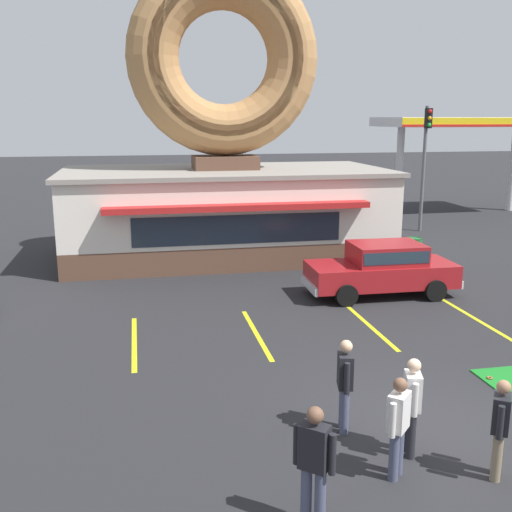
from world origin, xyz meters
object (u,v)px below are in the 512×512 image
at_px(pedestrian_blue_sweater_man, 398,423).
at_px(pedestrian_clipboard_woman, 412,402).
at_px(trash_bin, 414,250).
at_px(traffic_light_pole, 425,152).
at_px(car_red, 383,267).
at_px(pedestrian_leather_jacket_man, 500,425).
at_px(pedestrian_hooded_kid, 314,461).
at_px(pedestrian_beanie_man, 345,381).

xyz_separation_m(pedestrian_blue_sweater_man, pedestrian_clipboard_woman, (0.47, 0.54, 0.02)).
xyz_separation_m(pedestrian_blue_sweater_man, trash_bin, (6.31, 12.52, -0.38)).
bearing_deg(traffic_light_pole, pedestrian_clipboard_woman, -116.82).
bearing_deg(car_red, pedestrian_clipboard_woman, -110.11).
xyz_separation_m(pedestrian_clipboard_woman, trash_bin, (5.84, 11.98, -0.40)).
bearing_deg(pedestrian_clipboard_woman, pedestrian_leather_jacket_man, -40.16).
xyz_separation_m(pedestrian_blue_sweater_man, traffic_light_pole, (9.57, 18.52, 2.83)).
relative_size(pedestrian_clipboard_woman, traffic_light_pole, 0.28).
xyz_separation_m(pedestrian_hooded_kid, traffic_light_pole, (11.10, 19.33, 2.76)).
bearing_deg(pedestrian_clipboard_woman, pedestrian_beanie_man, 129.97).
distance_m(car_red, trash_bin, 4.51).
bearing_deg(car_red, pedestrian_beanie_man, -117.26).
distance_m(pedestrian_beanie_man, traffic_light_pole, 19.91).
xyz_separation_m(pedestrian_blue_sweater_man, pedestrian_beanie_man, (-0.30, 1.46, 0.03)).
height_order(car_red, pedestrian_leather_jacket_man, car_red).
height_order(car_red, pedestrian_blue_sweater_man, car_red).
distance_m(pedestrian_hooded_kid, trash_bin, 15.47).
height_order(pedestrian_blue_sweater_man, pedestrian_beanie_man, pedestrian_beanie_man).
distance_m(trash_bin, traffic_light_pole, 7.55).
bearing_deg(pedestrian_leather_jacket_man, pedestrian_hooded_kid, -170.49).
xyz_separation_m(pedestrian_hooded_kid, pedestrian_clipboard_woman, (2.00, 1.34, -0.04)).
bearing_deg(trash_bin, pedestrian_clipboard_woman, -115.97).
relative_size(pedestrian_blue_sweater_man, pedestrian_beanie_man, 0.97).
distance_m(pedestrian_blue_sweater_man, trash_bin, 14.03).
xyz_separation_m(pedestrian_leather_jacket_man, trash_bin, (4.84, 12.82, -0.36)).
xyz_separation_m(car_red, traffic_light_pole, (6.00, 9.56, 2.84)).
bearing_deg(pedestrian_blue_sweater_man, traffic_light_pole, 62.69).
bearing_deg(traffic_light_pole, pedestrian_hooded_kid, -119.86).
xyz_separation_m(car_red, pedestrian_leather_jacket_man, (-2.09, -9.27, -0.01)).
xyz_separation_m(pedestrian_clipboard_woman, traffic_light_pole, (9.09, 17.99, 2.81)).
height_order(pedestrian_beanie_man, traffic_light_pole, traffic_light_pole).
relative_size(car_red, pedestrian_beanie_man, 2.79).
bearing_deg(pedestrian_blue_sweater_man, pedestrian_hooded_kid, -152.21).
xyz_separation_m(pedestrian_leather_jacket_man, pedestrian_clipboard_woman, (-1.00, 0.84, 0.04)).
distance_m(pedestrian_leather_jacket_man, pedestrian_clipboard_woman, 1.30).
bearing_deg(pedestrian_beanie_man, pedestrian_hooded_kid, -118.38).
height_order(pedestrian_hooded_kid, pedestrian_beanie_man, pedestrian_hooded_kid).
xyz_separation_m(pedestrian_hooded_kid, pedestrian_leather_jacket_man, (3.00, 0.50, -0.09)).
bearing_deg(trash_bin, car_red, -127.74).
bearing_deg(traffic_light_pole, pedestrian_leather_jacket_man, -113.27).
bearing_deg(traffic_light_pole, trash_bin, -118.47).
bearing_deg(trash_bin, pedestrian_blue_sweater_man, -116.75).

